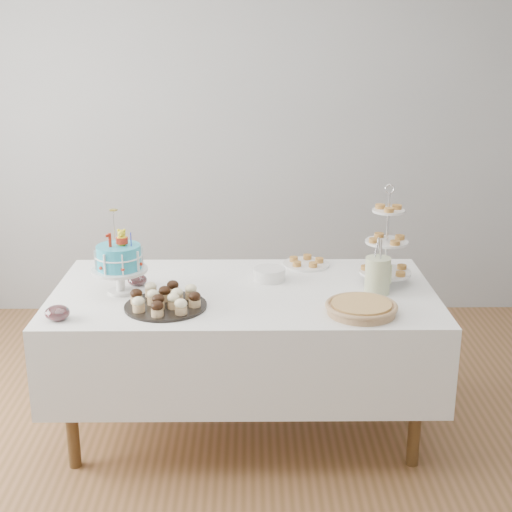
{
  "coord_description": "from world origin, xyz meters",
  "views": [
    {
      "loc": [
        0.03,
        -3.08,
        2.01
      ],
      "look_at": [
        0.06,
        0.3,
        0.95
      ],
      "focal_mm": 50.0,
      "sensor_mm": 36.0,
      "label": 1
    }
  ],
  "objects_px": {
    "pie": "(361,308)",
    "cupcake_tray": "(165,299)",
    "tiered_stand": "(387,242)",
    "plate_stack": "(269,274)",
    "birthday_cake": "(120,271)",
    "pastry_plate": "(306,262)",
    "utensil_pitcher": "(378,274)",
    "jam_bowl_b": "(137,280)",
    "table": "(244,332)",
    "jam_bowl_a": "(57,313)"
  },
  "relations": [
    {
      "from": "utensil_pitcher",
      "to": "pastry_plate",
      "type": "bearing_deg",
      "value": 150.45
    },
    {
      "from": "cupcake_tray",
      "to": "jam_bowl_b",
      "type": "bearing_deg",
      "value": 120.04
    },
    {
      "from": "pie",
      "to": "jam_bowl_a",
      "type": "height_order",
      "value": "jam_bowl_a"
    },
    {
      "from": "table",
      "to": "plate_stack",
      "type": "bearing_deg",
      "value": 49.05
    },
    {
      "from": "pie",
      "to": "cupcake_tray",
      "type": "bearing_deg",
      "value": 174.53
    },
    {
      "from": "jam_bowl_a",
      "to": "jam_bowl_b",
      "type": "bearing_deg",
      "value": 57.47
    },
    {
      "from": "plate_stack",
      "to": "jam_bowl_a",
      "type": "height_order",
      "value": "jam_bowl_a"
    },
    {
      "from": "cupcake_tray",
      "to": "jam_bowl_a",
      "type": "relative_size",
      "value": 3.47
    },
    {
      "from": "pastry_plate",
      "to": "jam_bowl_a",
      "type": "distance_m",
      "value": 1.42
    },
    {
      "from": "cupcake_tray",
      "to": "pastry_plate",
      "type": "relative_size",
      "value": 1.51
    },
    {
      "from": "tiered_stand",
      "to": "jam_bowl_a",
      "type": "distance_m",
      "value": 1.66
    },
    {
      "from": "cupcake_tray",
      "to": "pie",
      "type": "distance_m",
      "value": 0.92
    },
    {
      "from": "cupcake_tray",
      "to": "pie",
      "type": "relative_size",
      "value": 1.17
    },
    {
      "from": "pie",
      "to": "jam_bowl_b",
      "type": "relative_size",
      "value": 3.37
    },
    {
      "from": "table",
      "to": "tiered_stand",
      "type": "relative_size",
      "value": 3.68
    },
    {
      "from": "birthday_cake",
      "to": "pastry_plate",
      "type": "bearing_deg",
      "value": 5.94
    },
    {
      "from": "pie",
      "to": "pastry_plate",
      "type": "xyz_separation_m",
      "value": [
        -0.2,
        0.72,
        -0.01
      ]
    },
    {
      "from": "tiered_stand",
      "to": "utensil_pitcher",
      "type": "bearing_deg",
      "value": -113.47
    },
    {
      "from": "utensil_pitcher",
      "to": "plate_stack",
      "type": "bearing_deg",
      "value": -175.75
    },
    {
      "from": "tiered_stand",
      "to": "pastry_plate",
      "type": "xyz_separation_m",
      "value": [
        -0.39,
        0.29,
        -0.2
      ]
    },
    {
      "from": "plate_stack",
      "to": "utensil_pitcher",
      "type": "xyz_separation_m",
      "value": [
        0.53,
        -0.2,
        0.07
      ]
    },
    {
      "from": "birthday_cake",
      "to": "utensil_pitcher",
      "type": "height_order",
      "value": "birthday_cake"
    },
    {
      "from": "pastry_plate",
      "to": "utensil_pitcher",
      "type": "bearing_deg",
      "value": -54.27
    },
    {
      "from": "cupcake_tray",
      "to": "tiered_stand",
      "type": "height_order",
      "value": "tiered_stand"
    },
    {
      "from": "pastry_plate",
      "to": "pie",
      "type": "bearing_deg",
      "value": -74.4
    },
    {
      "from": "table",
      "to": "jam_bowl_a",
      "type": "xyz_separation_m",
      "value": [
        -0.84,
        -0.38,
        0.26
      ]
    },
    {
      "from": "pastry_plate",
      "to": "utensil_pitcher",
      "type": "distance_m",
      "value": 0.55
    },
    {
      "from": "plate_stack",
      "to": "pastry_plate",
      "type": "relative_size",
      "value": 0.65
    },
    {
      "from": "birthday_cake",
      "to": "cupcake_tray",
      "type": "bearing_deg",
      "value": -57.02
    },
    {
      "from": "jam_bowl_a",
      "to": "utensil_pitcher",
      "type": "xyz_separation_m",
      "value": [
        1.5,
        0.33,
        0.07
      ]
    },
    {
      "from": "plate_stack",
      "to": "pie",
      "type": "bearing_deg",
      "value": -48.88
    },
    {
      "from": "table",
      "to": "utensil_pitcher",
      "type": "distance_m",
      "value": 0.74
    },
    {
      "from": "pie",
      "to": "pastry_plate",
      "type": "bearing_deg",
      "value": 105.6
    },
    {
      "from": "table",
      "to": "utensil_pitcher",
      "type": "xyz_separation_m",
      "value": [
        0.66,
        -0.04,
        0.33
      ]
    },
    {
      "from": "cupcake_tray",
      "to": "table",
      "type": "bearing_deg",
      "value": 32.03
    },
    {
      "from": "birthday_cake",
      "to": "plate_stack",
      "type": "height_order",
      "value": "birthday_cake"
    },
    {
      "from": "birthday_cake",
      "to": "cupcake_tray",
      "type": "distance_m",
      "value": 0.32
    },
    {
      "from": "cupcake_tray",
      "to": "pastry_plate",
      "type": "height_order",
      "value": "cupcake_tray"
    },
    {
      "from": "utensil_pitcher",
      "to": "jam_bowl_b",
      "type": "bearing_deg",
      "value": -161.2
    },
    {
      "from": "pie",
      "to": "jam_bowl_b",
      "type": "xyz_separation_m",
      "value": [
        -1.09,
        0.4,
        -0.0
      ]
    },
    {
      "from": "pie",
      "to": "plate_stack",
      "type": "height_order",
      "value": "plate_stack"
    },
    {
      "from": "utensil_pitcher",
      "to": "jam_bowl_a",
      "type": "bearing_deg",
      "value": -142.84
    },
    {
      "from": "plate_stack",
      "to": "jam_bowl_a",
      "type": "bearing_deg",
      "value": -151.42
    },
    {
      "from": "tiered_stand",
      "to": "plate_stack",
      "type": "xyz_separation_m",
      "value": [
        -0.6,
        0.04,
        -0.19
      ]
    },
    {
      "from": "pie",
      "to": "tiered_stand",
      "type": "xyz_separation_m",
      "value": [
        0.19,
        0.43,
        0.19
      ]
    },
    {
      "from": "jam_bowl_a",
      "to": "tiered_stand",
      "type": "bearing_deg",
      "value": 17.18
    },
    {
      "from": "table",
      "to": "cupcake_tray",
      "type": "distance_m",
      "value": 0.51
    },
    {
      "from": "plate_stack",
      "to": "utensil_pitcher",
      "type": "height_order",
      "value": "utensil_pitcher"
    },
    {
      "from": "cupcake_tray",
      "to": "pastry_plate",
      "type": "distance_m",
      "value": 0.95
    },
    {
      "from": "tiered_stand",
      "to": "pastry_plate",
      "type": "bearing_deg",
      "value": 143.09
    }
  ]
}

